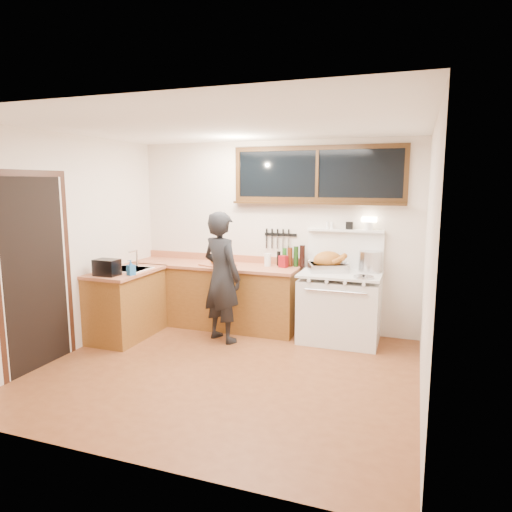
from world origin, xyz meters
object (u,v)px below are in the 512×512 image
at_px(vintage_stove, 340,305).
at_px(roast_turkey, 328,263).
at_px(man, 222,277).
at_px(cutting_board, 218,262).

distance_m(vintage_stove, roast_turkey, 0.57).
xyz_separation_m(man, cutting_board, (-0.24, 0.42, 0.11)).
bearing_deg(vintage_stove, cutting_board, -177.59).
distance_m(cutting_board, roast_turkey, 1.52).
bearing_deg(cutting_board, man, -60.14).
relative_size(vintage_stove, man, 0.95).
relative_size(vintage_stove, cutting_board, 3.07).
relative_size(man, roast_turkey, 2.88).
xyz_separation_m(vintage_stove, cutting_board, (-1.68, -0.07, 0.49)).
bearing_deg(vintage_stove, roast_turkey, 162.43).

